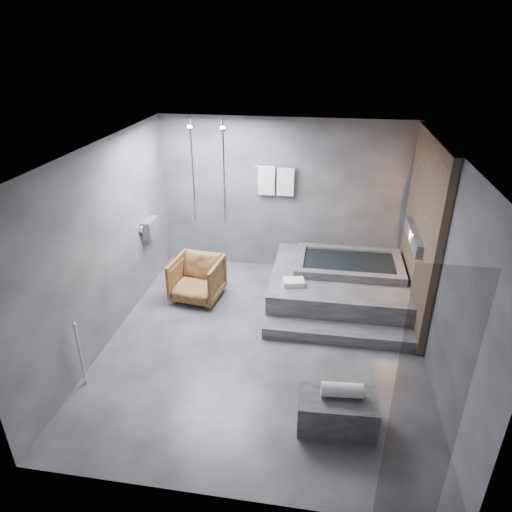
# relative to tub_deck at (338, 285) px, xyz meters

# --- Properties ---
(room) EXTENTS (5.00, 5.04, 2.82)m
(room) POSITION_rel_tub_deck_xyz_m (-0.65, -1.21, 1.48)
(room) COLOR #2F2F31
(room) RESTS_ON ground
(tub_deck) EXTENTS (2.20, 2.00, 0.50)m
(tub_deck) POSITION_rel_tub_deck_xyz_m (0.00, 0.00, 0.00)
(tub_deck) COLOR #343436
(tub_deck) RESTS_ON ground
(tub_step) EXTENTS (2.20, 0.36, 0.18)m
(tub_step) POSITION_rel_tub_deck_xyz_m (0.00, -1.18, -0.16)
(tub_step) COLOR #343436
(tub_step) RESTS_ON ground
(concrete_bench) EXTENTS (0.91, 0.53, 0.40)m
(concrete_bench) POSITION_rel_tub_deck_xyz_m (-0.02, -2.85, -0.05)
(concrete_bench) COLOR #2D2D2F
(concrete_bench) RESTS_ON ground
(driftwood_chair) EXTENTS (0.86, 0.88, 0.73)m
(driftwood_chair) POSITION_rel_tub_deck_xyz_m (-2.34, -0.37, 0.11)
(driftwood_chair) COLOR #442811
(driftwood_chair) RESTS_ON ground
(rolled_towel) EXTENTS (0.47, 0.20, 0.17)m
(rolled_towel) POSITION_rel_tub_deck_xyz_m (0.02, -2.80, 0.23)
(rolled_towel) COLOR white
(rolled_towel) RESTS_ON concrete_bench
(deck_towel) EXTENTS (0.37, 0.30, 0.09)m
(deck_towel) POSITION_rel_tub_deck_xyz_m (-0.71, -0.55, 0.29)
(deck_towel) COLOR silver
(deck_towel) RESTS_ON tub_deck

